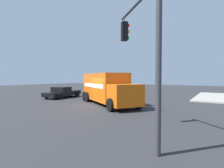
% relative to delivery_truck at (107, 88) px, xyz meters
% --- Properties ---
extents(ground_plane, '(100.00, 100.00, 0.00)m').
position_rel_delivery_truck_xyz_m(ground_plane, '(0.43, 1.14, -1.55)').
color(ground_plane, '#2B2B2D').
extents(delivery_truck, '(8.49, 6.92, 2.98)m').
position_rel_delivery_truck_xyz_m(delivery_truck, '(0.00, 0.00, 0.00)').
color(delivery_truck, orange).
rests_on(delivery_truck, ground).
extents(traffic_light_primary, '(2.92, 2.89, 5.90)m').
position_rel_delivery_truck_xyz_m(traffic_light_primary, '(-6.81, 7.94, 2.32)').
color(traffic_light_primary, '#38383D').
rests_on(traffic_light_primary, ground).
extents(pickup_black, '(2.69, 5.38, 1.38)m').
position_rel_delivery_truck_xyz_m(pickup_black, '(7.84, -1.70, -0.82)').
color(pickup_black, black).
rests_on(pickup_black, ground).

